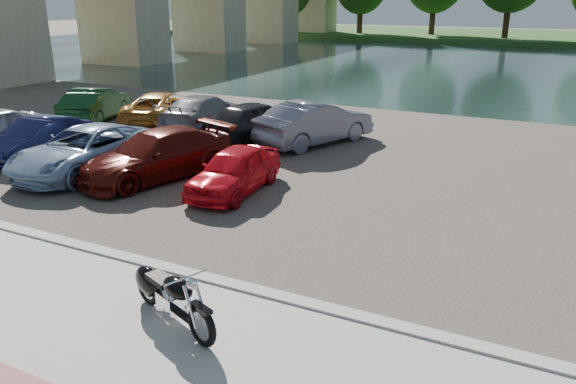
% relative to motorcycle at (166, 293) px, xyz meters
% --- Properties ---
extents(ground, '(200.00, 200.00, 0.00)m').
position_rel_motorcycle_xyz_m(ground, '(0.92, -0.57, -0.56)').
color(ground, '#595447').
rests_on(ground, ground).
extents(kerb, '(60.00, 0.30, 0.14)m').
position_rel_motorcycle_xyz_m(kerb, '(0.92, 1.43, -0.49)').
color(kerb, '#ACA9A2').
rests_on(kerb, ground).
extents(parking_lot, '(60.00, 18.00, 0.04)m').
position_rel_motorcycle_xyz_m(parking_lot, '(0.92, 10.43, -0.54)').
color(parking_lot, '#423C35').
rests_on(parking_lot, ground).
extents(river, '(120.00, 40.00, 0.00)m').
position_rel_motorcycle_xyz_m(river, '(0.92, 39.43, -0.56)').
color(river, '#172A28').
rests_on(river, ground).
extents(far_bank, '(120.00, 24.00, 0.60)m').
position_rel_motorcycle_xyz_m(far_bank, '(0.92, 71.43, -0.26)').
color(far_bank, '#21491A').
rests_on(far_bank, ground).
extents(motorcycle, '(2.23, 1.11, 1.05)m').
position_rel_motorcycle_xyz_m(motorcycle, '(0.00, 0.00, 0.00)').
color(motorcycle, black).
rests_on(motorcycle, promenade).
extents(car_1, '(1.67, 4.01, 1.29)m').
position_rel_motorcycle_xyz_m(car_1, '(-10.17, 6.19, 0.12)').
color(car_1, '#151841').
rests_on(car_1, parking_lot).
extents(car_2, '(2.29, 4.97, 1.38)m').
position_rel_motorcycle_xyz_m(car_2, '(-7.43, 5.61, 0.17)').
color(car_2, '#8099BA').
rests_on(car_2, parking_lot).
extents(car_3, '(3.33, 5.21, 1.41)m').
position_rel_motorcycle_xyz_m(car_3, '(-5.14, 6.13, 0.18)').
color(car_3, '#51110B').
rests_on(car_3, parking_lot).
extents(car_4, '(1.68, 3.70, 1.23)m').
position_rel_motorcycle_xyz_m(car_4, '(-2.44, 6.08, 0.09)').
color(car_4, red).
rests_on(car_4, parking_lot).
extents(car_5, '(2.89, 4.57, 1.42)m').
position_rel_motorcycle_xyz_m(car_5, '(-12.75, 11.44, 0.19)').
color(car_5, '#103B19').
rests_on(car_5, parking_lot).
extents(car_6, '(3.42, 5.08, 1.29)m').
position_rel_motorcycle_xyz_m(car_6, '(-9.95, 12.40, 0.12)').
color(car_6, '#B97A2A').
rests_on(car_6, parking_lot).
extents(car_7, '(2.57, 5.04, 1.40)m').
position_rel_motorcycle_xyz_m(car_7, '(-7.58, 12.05, 0.18)').
color(car_7, gray).
rests_on(car_7, parking_lot).
extents(car_8, '(2.61, 4.56, 1.46)m').
position_rel_motorcycle_xyz_m(car_8, '(-4.92, 11.59, 0.21)').
color(car_8, black).
rests_on(car_8, parking_lot).
extents(car_9, '(3.23, 4.95, 1.54)m').
position_rel_motorcycle_xyz_m(car_9, '(-2.64, 11.94, 0.25)').
color(car_9, slate).
rests_on(car_9, parking_lot).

